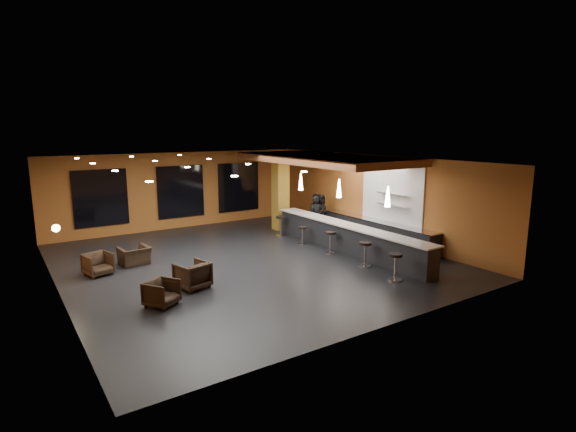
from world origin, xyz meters
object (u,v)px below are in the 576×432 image
armchair_c (98,264)px  bar_stool_4 (281,223)px  pendant_1 (339,188)px  staff_b (317,213)px  column (280,192)px  pendant_0 (388,196)px  armchair_d (134,256)px  bar_stool_1 (365,251)px  bar_stool_3 (303,233)px  bar_stool_0 (395,263)px  bar_counter (347,239)px  pendant_2 (301,182)px  armchair_a (162,293)px  staff_a (316,216)px  armchair_b (192,275)px  bar_stool_2 (330,239)px  prep_counter (376,231)px  staff_c (320,212)px

armchair_c → bar_stool_4: (7.67, 1.26, 0.19)m
pendant_1 → staff_b: bearing=68.6°
column → pendant_0: bearing=-90.0°
pendant_0 → staff_b: bearing=78.3°
armchair_d → bar_stool_4: 6.46m
armchair_d → bar_stool_1: bar_stool_1 is taller
column → bar_stool_3: size_ratio=4.86×
bar_stool_0 → bar_stool_3: bearing=87.9°
bar_counter → bar_stool_0: bearing=-105.7°
armchair_c → bar_stool_3: bearing=-17.8°
pendant_2 → armchair_a: pendant_2 is taller
armchair_a → staff_a: bearing=-6.5°
armchair_d → bar_stool_1: 7.83m
pendant_0 → armchair_d: pendant_0 is taller
armchair_a → bar_stool_0: bar_stool_0 is taller
pendant_0 → staff_b: size_ratio=0.41×
pendant_2 → armchair_b: 7.52m
pendant_2 → bar_stool_0: 6.64m
armchair_c → bar_stool_2: bearing=-29.6°
pendant_1 → pendant_2: same height
armchair_c → bar_stool_4: size_ratio=0.92×
prep_counter → bar_stool_2: prep_counter is taller
armchair_a → pendant_2: bearing=-3.4°
staff_a → staff_b: (0.39, 0.48, -0.00)m
staff_c → armchair_b: bearing=-172.7°
staff_c → pendant_0: bearing=-124.2°
prep_counter → pendant_0: pendant_0 is taller
staff_a → armchair_b: bearing=-143.2°
prep_counter → armchair_b: 8.41m
armchair_b → armchair_c: bearing=-68.0°
armchair_c → column: bearing=1.3°
prep_counter → armchair_c: (-10.37, 1.74, -0.07)m
bar_stool_0 → bar_stool_2: bearing=85.5°
bar_stool_1 → bar_stool_4: (0.02, 5.27, 0.01)m
pendant_0 → armchair_c: (-8.37, 4.24, -1.99)m
staff_b → armchair_d: staff_b is taller
staff_b → bar_stool_1: staff_b is taller
bar_stool_1 → armchair_a: bearing=176.4°
staff_b → armchair_d: bearing=-152.6°
prep_counter → armchair_a: prep_counter is taller
prep_counter → staff_b: bearing=107.8°
bar_stool_2 → staff_b: bearing=60.8°
armchair_a → bar_stool_3: bearing=-8.5°
staff_a → bar_stool_3: 1.83m
armchair_d → bar_stool_2: bearing=152.2°
staff_c → bar_stool_1: staff_c is taller
armchair_b → bar_stool_0: bar_stool_0 is taller
prep_counter → staff_c: size_ratio=3.60×
bar_stool_0 → bar_stool_3: size_ratio=1.17×
pendant_1 → bar_stool_1: 2.99m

